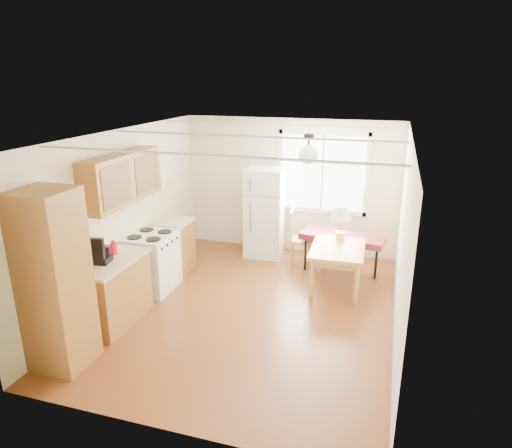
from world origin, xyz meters
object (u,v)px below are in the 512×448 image
at_px(chair, 296,234).
at_px(bench, 342,238).
at_px(dining_table, 337,254).
at_px(refrigerator, 265,212).

bearing_deg(chair, bench, -12.15).
height_order(bench, dining_table, dining_table).
bearing_deg(bench, chair, -175.42).
relative_size(bench, chair, 1.50).
bearing_deg(bench, refrigerator, 176.23).
height_order(refrigerator, chair, refrigerator).
bearing_deg(refrigerator, chair, -25.72).
distance_m(dining_table, chair, 1.13).
xyz_separation_m(refrigerator, chair, (0.65, -0.27, -0.26)).
bearing_deg(bench, dining_table, -80.43).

